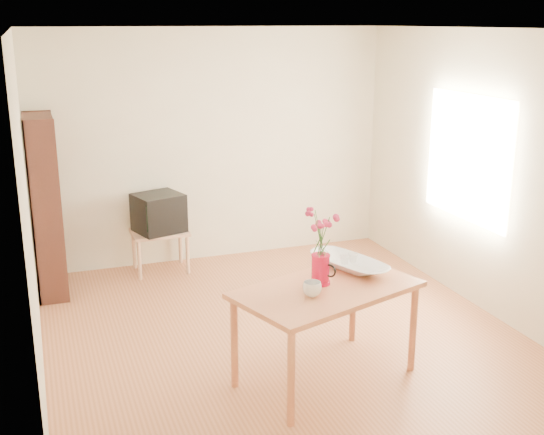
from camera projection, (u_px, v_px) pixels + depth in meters
name	position (u px, v px, depth m)	size (l,w,h in m)	color
room	(287.00, 192.00, 5.62)	(4.50, 4.50, 4.50)	#9E5A38
table	(327.00, 298.00, 5.09)	(1.54, 1.17, 0.75)	#B3613D
tv_stand	(160.00, 237.00, 7.42)	(0.60, 0.45, 0.46)	tan
bookshelf	(46.00, 212.00, 6.72)	(0.28, 0.70, 1.80)	black
pitcher	(320.00, 270.00, 5.11)	(0.16, 0.21, 0.24)	#BF0B2F
flowers	(321.00, 231.00, 5.02)	(0.27, 0.27, 0.38)	#D43261
mug	(312.00, 289.00, 4.89)	(0.14, 0.14, 0.11)	white
bowl	(350.00, 241.00, 5.40)	(0.48, 0.48, 0.46)	white
teacup_a	(345.00, 247.00, 5.40)	(0.07, 0.07, 0.06)	white
teacup_b	(353.00, 245.00, 5.44)	(0.07, 0.07, 0.06)	white
television	(158.00, 212.00, 7.35)	(0.58, 0.56, 0.41)	black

